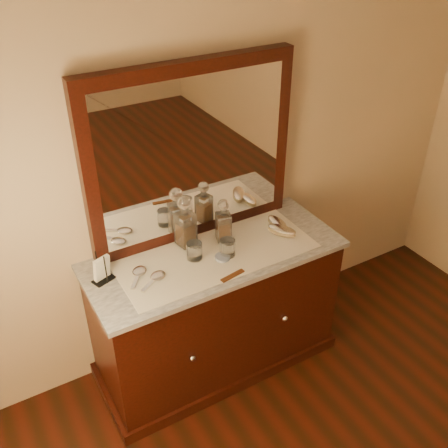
{
  "coord_description": "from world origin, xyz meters",
  "views": [
    {
      "loc": [
        -1.1,
        -0.05,
        2.55
      ],
      "look_at": [
        0.0,
        1.85,
        1.1
      ],
      "focal_mm": 41.2,
      "sensor_mm": 36.0,
      "label": 1
    }
  ],
  "objects_px": {
    "comb": "(233,276)",
    "mirror_frame": "(192,154)",
    "hand_mirror_inner": "(156,277)",
    "dresser_cabinet": "(216,312)",
    "pin_dish": "(223,257)",
    "decanter_right": "(223,224)",
    "brush_far": "(277,223)",
    "hand_mirror_outer": "(139,273)",
    "napkin_rack": "(102,270)",
    "brush_near": "(282,231)",
    "decanter_left": "(185,226)"
  },
  "relations": [
    {
      "from": "hand_mirror_inner",
      "to": "comb",
      "type": "bearing_deg",
      "value": -27.28
    },
    {
      "from": "comb",
      "to": "decanter_left",
      "type": "distance_m",
      "value": 0.4
    },
    {
      "from": "mirror_frame",
      "to": "brush_near",
      "type": "bearing_deg",
      "value": -33.5
    },
    {
      "from": "hand_mirror_outer",
      "to": "dresser_cabinet",
      "type": "bearing_deg",
      "value": -4.45
    },
    {
      "from": "napkin_rack",
      "to": "decanter_left",
      "type": "xyz_separation_m",
      "value": [
        0.51,
        0.07,
        0.06
      ]
    },
    {
      "from": "decanter_right",
      "to": "decanter_left",
      "type": "bearing_deg",
      "value": 162.51
    },
    {
      "from": "dresser_cabinet",
      "to": "comb",
      "type": "bearing_deg",
      "value": -95.35
    },
    {
      "from": "decanter_right",
      "to": "brush_far",
      "type": "distance_m",
      "value": 0.36
    },
    {
      "from": "napkin_rack",
      "to": "hand_mirror_inner",
      "type": "height_order",
      "value": "napkin_rack"
    },
    {
      "from": "brush_far",
      "to": "pin_dish",
      "type": "bearing_deg",
      "value": -165.59
    },
    {
      "from": "mirror_frame",
      "to": "dresser_cabinet",
      "type": "bearing_deg",
      "value": -90.0
    },
    {
      "from": "mirror_frame",
      "to": "decanter_right",
      "type": "relative_size",
      "value": 4.59
    },
    {
      "from": "dresser_cabinet",
      "to": "decanter_right",
      "type": "relative_size",
      "value": 5.36
    },
    {
      "from": "hand_mirror_outer",
      "to": "decanter_right",
      "type": "bearing_deg",
      "value": 5.8
    },
    {
      "from": "decanter_left",
      "to": "brush_near",
      "type": "xyz_separation_m",
      "value": [
        0.52,
        -0.19,
        -0.1
      ]
    },
    {
      "from": "hand_mirror_outer",
      "to": "decanter_left",
      "type": "bearing_deg",
      "value": 19.64
    },
    {
      "from": "decanter_left",
      "to": "napkin_rack",
      "type": "bearing_deg",
      "value": -172.19
    },
    {
      "from": "mirror_frame",
      "to": "hand_mirror_outer",
      "type": "distance_m",
      "value": 0.69
    },
    {
      "from": "hand_mirror_inner",
      "to": "mirror_frame",
      "type": "bearing_deg",
      "value": 37.95
    },
    {
      "from": "brush_far",
      "to": "comb",
      "type": "bearing_deg",
      "value": -149.95
    },
    {
      "from": "hand_mirror_inner",
      "to": "brush_far",
      "type": "bearing_deg",
      "value": 6.35
    },
    {
      "from": "napkin_rack",
      "to": "hand_mirror_outer",
      "type": "relative_size",
      "value": 0.93
    },
    {
      "from": "comb",
      "to": "decanter_right",
      "type": "bearing_deg",
      "value": 58.77
    },
    {
      "from": "comb",
      "to": "hand_mirror_inner",
      "type": "distance_m",
      "value": 0.39
    },
    {
      "from": "dresser_cabinet",
      "to": "hand_mirror_inner",
      "type": "height_order",
      "value": "hand_mirror_inner"
    },
    {
      "from": "comb",
      "to": "mirror_frame",
      "type": "bearing_deg",
      "value": 78.04
    },
    {
      "from": "pin_dish",
      "to": "comb",
      "type": "xyz_separation_m",
      "value": [
        -0.03,
        -0.16,
        -0.0
      ]
    },
    {
      "from": "hand_mirror_outer",
      "to": "hand_mirror_inner",
      "type": "relative_size",
      "value": 0.98
    },
    {
      "from": "decanter_left",
      "to": "brush_far",
      "type": "bearing_deg",
      "value": -11.04
    },
    {
      "from": "decanter_left",
      "to": "brush_near",
      "type": "bearing_deg",
      "value": -19.85
    },
    {
      "from": "dresser_cabinet",
      "to": "brush_far",
      "type": "distance_m",
      "value": 0.65
    },
    {
      "from": "brush_near",
      "to": "brush_far",
      "type": "distance_m",
      "value": 0.09
    },
    {
      "from": "pin_dish",
      "to": "hand_mirror_inner",
      "type": "relative_size",
      "value": 0.46
    },
    {
      "from": "hand_mirror_outer",
      "to": "brush_near",
      "type": "bearing_deg",
      "value": -4.64
    },
    {
      "from": "brush_far",
      "to": "hand_mirror_outer",
      "type": "distance_m",
      "value": 0.89
    },
    {
      "from": "dresser_cabinet",
      "to": "napkin_rack",
      "type": "distance_m",
      "value": 0.8
    },
    {
      "from": "dresser_cabinet",
      "to": "napkin_rack",
      "type": "bearing_deg",
      "value": 172.17
    },
    {
      "from": "napkin_rack",
      "to": "hand_mirror_outer",
      "type": "bearing_deg",
      "value": -16.01
    },
    {
      "from": "dresser_cabinet",
      "to": "brush_far",
      "type": "relative_size",
      "value": 8.79
    },
    {
      "from": "napkin_rack",
      "to": "brush_near",
      "type": "xyz_separation_m",
      "value": [
        1.03,
        -0.12,
        -0.04
      ]
    },
    {
      "from": "decanter_right",
      "to": "hand_mirror_inner",
      "type": "bearing_deg",
      "value": -164.32
    },
    {
      "from": "decanter_right",
      "to": "brush_far",
      "type": "relative_size",
      "value": 1.64
    },
    {
      "from": "brush_far",
      "to": "decanter_left",
      "type": "bearing_deg",
      "value": 168.96
    },
    {
      "from": "napkin_rack",
      "to": "decanter_left",
      "type": "distance_m",
      "value": 0.52
    },
    {
      "from": "comb",
      "to": "napkin_rack",
      "type": "xyz_separation_m",
      "value": [
        -0.59,
        0.31,
        0.06
      ]
    },
    {
      "from": "pin_dish",
      "to": "comb",
      "type": "height_order",
      "value": "pin_dish"
    },
    {
      "from": "hand_mirror_outer",
      "to": "hand_mirror_inner",
      "type": "height_order",
      "value": "same"
    },
    {
      "from": "dresser_cabinet",
      "to": "napkin_rack",
      "type": "relative_size",
      "value": 8.4
    },
    {
      "from": "comb",
      "to": "napkin_rack",
      "type": "height_order",
      "value": "napkin_rack"
    },
    {
      "from": "dresser_cabinet",
      "to": "brush_near",
      "type": "distance_m",
      "value": 0.63
    }
  ]
}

